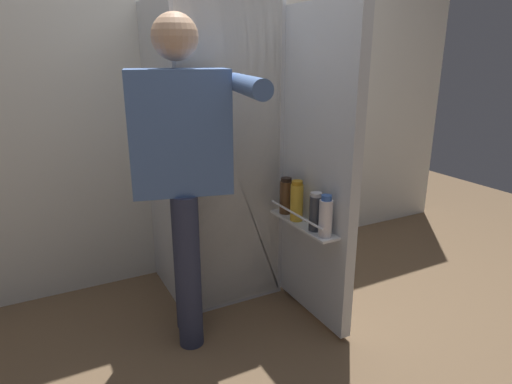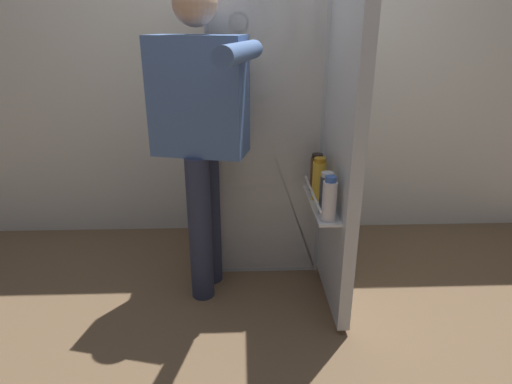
{
  "view_description": "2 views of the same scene",
  "coord_description": "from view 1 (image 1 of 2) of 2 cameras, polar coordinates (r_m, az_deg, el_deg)",
  "views": [
    {
      "loc": [
        -0.95,
        -1.8,
        1.39
      ],
      "look_at": [
        -0.02,
        -0.04,
        0.77
      ],
      "focal_mm": 30.88,
      "sensor_mm": 36.0,
      "label": 1
    },
    {
      "loc": [
        -0.14,
        -1.97,
        1.38
      ],
      "look_at": [
        -0.07,
        -0.0,
        0.61
      ],
      "focal_mm": 30.3,
      "sensor_mm": 36.0,
      "label": 2
    }
  ],
  "objects": [
    {
      "name": "refrigerator",
      "position": [
        2.55,
        -4.65,
        4.74
      ],
      "size": [
        0.67,
        1.18,
        1.67
      ],
      "color": "silver",
      "rests_on": "ground_plane"
    },
    {
      "name": "person",
      "position": [
        2.05,
        -9.41,
        4.34
      ],
      "size": [
        0.54,
        0.8,
        1.56
      ],
      "color": "#2D334C",
      "rests_on": "ground_plane"
    },
    {
      "name": "kitchen_wall",
      "position": [
        2.86,
        -8.68,
        13.78
      ],
      "size": [
        4.4,
        0.1,
        2.44
      ],
      "primitive_type": "cube",
      "color": "silver",
      "rests_on": "ground_plane"
    },
    {
      "name": "ground_plane",
      "position": [
        2.47,
        -0.05,
        -16.95
      ],
      "size": [
        6.91,
        6.91,
        0.0
      ],
      "primitive_type": "plane",
      "color": "brown"
    }
  ]
}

